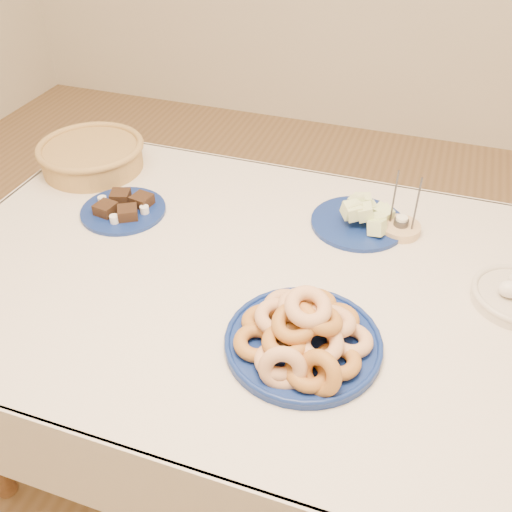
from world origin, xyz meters
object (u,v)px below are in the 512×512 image
Objects in this scene: dining_table at (262,306)px; brownie_plate at (123,208)px; donut_platter at (304,336)px; candle_holder at (400,227)px; melon_plate at (362,218)px; wicker_basket at (92,155)px.

dining_table is 0.51m from brownie_plate.
donut_platter is 0.52m from candle_holder.
dining_table is 4.77× the size of donut_platter.
melon_plate is 1.17× the size of brownie_plate.
donut_platter is at bearing -93.53° from melon_plate.
melon_plate is 0.89m from wicker_basket.
dining_table is at bearing -135.01° from candle_holder.
candle_holder is (0.14, 0.51, -0.02)m from donut_platter.
brownie_plate is at bearing -168.24° from candle_holder.
dining_table is 9.23× the size of candle_holder.
donut_platter is 1.93× the size of candle_holder.
wicker_basket is at bearing 154.09° from dining_table.
candle_holder is (0.30, 0.30, 0.12)m from dining_table.
melon_plate is at bearing 57.30° from dining_table.
brownie_plate is at bearing 151.47° from donut_platter.
dining_table is 5.16× the size of melon_plate.
wicker_basket is at bearing 147.62° from donut_platter.
donut_platter is at bearing -32.38° from wicker_basket.
dining_table is 4.56× the size of wicker_basket.
candle_holder is at bearing 11.76° from brownie_plate.
dining_table is at bearing -25.91° from wicker_basket.
wicker_basket is at bearing 177.89° from candle_holder.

